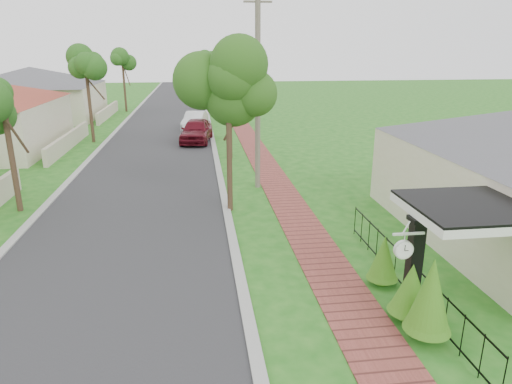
{
  "coord_description": "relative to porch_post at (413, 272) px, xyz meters",
  "views": [
    {
      "loc": [
        -0.38,
        -10.14,
        6.18
      ],
      "look_at": [
        1.52,
        4.53,
        1.5
      ],
      "focal_mm": 32.0,
      "sensor_mm": 36.0,
      "label": 1
    }
  ],
  "objects": [
    {
      "name": "parked_car_red",
      "position": [
        -5.0,
        22.09,
        -0.33
      ],
      "size": [
        2.55,
        4.88,
        1.58
      ],
      "primitive_type": "imported",
      "rotation": [
        0.0,
        0.0,
        -0.15
      ],
      "color": "#590D18",
      "rests_on": "ground"
    },
    {
      "name": "kerb_left",
      "position": [
        -11.2,
        21.0,
        -1.12
      ],
      "size": [
        0.3,
        120.0,
        0.1
      ],
      "primitive_type": "cube",
      "color": "#9E9E99",
      "rests_on": "ground"
    },
    {
      "name": "far_house_grey",
      "position": [
        -19.52,
        35.0,
        1.22
      ],
      "size": [
        15.56,
        15.56,
        4.6
      ],
      "color": "beige",
      "rests_on": "ground"
    },
    {
      "name": "station_clock",
      "position": [
        -0.49,
        -0.4,
        0.83
      ],
      "size": [
        0.73,
        0.13,
        0.62
      ],
      "color": "white",
      "rests_on": "ground"
    },
    {
      "name": "near_tree",
      "position": [
        -3.75,
        8.0,
        3.69
      ],
      "size": [
        2.35,
        2.35,
        6.03
      ],
      "color": "#382619",
      "rests_on": "ground"
    },
    {
      "name": "street_trees",
      "position": [
        -7.42,
        27.84,
        3.42
      ],
      "size": [
        10.7,
        37.65,
        5.89
      ],
      "color": "#382619",
      "rests_on": "ground"
    },
    {
      "name": "parked_car_white",
      "position": [
        -5.09,
        27.17,
        -0.43
      ],
      "size": [
        2.24,
        4.37,
        1.37
      ],
      "primitive_type": "imported",
      "rotation": [
        0.0,
        0.0,
        -0.2
      ],
      "color": "silver",
      "rests_on": "ground"
    },
    {
      "name": "utility_pole",
      "position": [
        -2.25,
        11.0,
        3.14
      ],
      "size": [
        1.2,
        0.24,
        8.41
      ],
      "color": "#6E6356",
      "rests_on": "ground"
    },
    {
      "name": "road",
      "position": [
        -7.55,
        21.0,
        -1.12
      ],
      "size": [
        7.0,
        120.0,
        0.02
      ],
      "primitive_type": "cube",
      "color": "#28282B",
      "rests_on": "ground"
    },
    {
      "name": "ground",
      "position": [
        -4.55,
        1.0,
        -1.12
      ],
      "size": [
        160.0,
        160.0,
        0.0
      ],
      "primitive_type": "plane",
      "color": "#1C6117",
      "rests_on": "ground"
    },
    {
      "name": "sidewalk",
      "position": [
        -1.3,
        21.0,
        -1.12
      ],
      "size": [
        1.5,
        120.0,
        0.03
      ],
      "primitive_type": "cube",
      "color": "brown",
      "rests_on": "ground"
    },
    {
      "name": "kerb_right",
      "position": [
        -3.9,
        21.0,
        -1.12
      ],
      "size": [
        0.3,
        120.0,
        0.1
      ],
      "primitive_type": "cube",
      "color": "#9E9E99",
      "rests_on": "ground"
    },
    {
      "name": "porch_post",
      "position": [
        0.0,
        0.0,
        0.0
      ],
      "size": [
        0.48,
        0.48,
        2.52
      ],
      "color": "black",
      "rests_on": "ground"
    },
    {
      "name": "picket_fence",
      "position": [
        0.35,
        1.0,
        -0.59
      ],
      "size": [
        0.03,
        8.02,
        1.0
      ],
      "color": "black",
      "rests_on": "ground"
    },
    {
      "name": "hedge_row",
      "position": [
        -0.1,
        -0.19,
        -0.31
      ],
      "size": [
        0.9,
        3.33,
        2.06
      ],
      "color": "#296915",
      "rests_on": "ground"
    }
  ]
}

